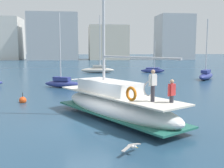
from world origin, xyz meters
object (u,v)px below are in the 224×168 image
Objects in this scene: main_sailboat at (115,104)px; mooring_buoy at (23,100)px; moored_cutter_right at (206,75)px; moored_sloop_near at (63,83)px; seagull at (132,146)px; moored_sloop_far at (153,70)px; moored_catamaran at (98,69)px.

main_sailboat reaches higher than mooring_buoy.
moored_cutter_right is 9.00× the size of mooring_buoy.
moored_sloop_near is 8.83× the size of mooring_buoy.
main_sailboat reaches higher than moored_sloop_near.
moored_sloop_near is at bearing 71.45° from mooring_buoy.
mooring_buoy is at bearing 119.57° from seagull.
moored_sloop_far is 9.55m from moored_catamaran.
seagull is 12.71m from mooring_buoy.
main_sailboat is 30.84m from moored_catamaran.
seagull is (-0.07, -5.37, -0.60)m from main_sailboat.
seagull is at bearing -60.43° from mooring_buoy.
seagull is at bearing -91.79° from moored_catamaran.
main_sailboat is 13.97m from moored_sloop_near.
moored_cutter_right is at bearing -70.30° from moored_sloop_far.
moored_sloop_far is 37.72m from seagull.
moored_sloop_far is 6.46× the size of mooring_buoy.
seagull is at bearing -121.13° from moored_cutter_right.
moored_catamaran reaches higher than moored_sloop_far.
mooring_buoy is (-7.40, -25.13, -0.46)m from moored_catamaran.
moored_sloop_far is 6.23× the size of seagull.
moored_sloop_far is 12.33m from moored_cutter_right.
seagull is at bearing -106.45° from moored_sloop_far.
seagull is (-10.68, -36.18, -0.18)m from moored_sloop_far.
moored_catamaran is 10.58× the size of seagull.
moored_sloop_far reaches higher than seagull.
moored_catamaran is (1.06, 30.82, -0.28)m from main_sailboat.
moored_catamaran is 26.21m from mooring_buoy.
moored_sloop_near reaches higher than seagull.
main_sailboat is 1.53× the size of moored_cutter_right.
moored_sloop_far is at bearing 73.55° from seagull.
moored_sloop_near is 19.18m from seagull.
moored_sloop_far is 0.59× the size of moored_catamaran.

